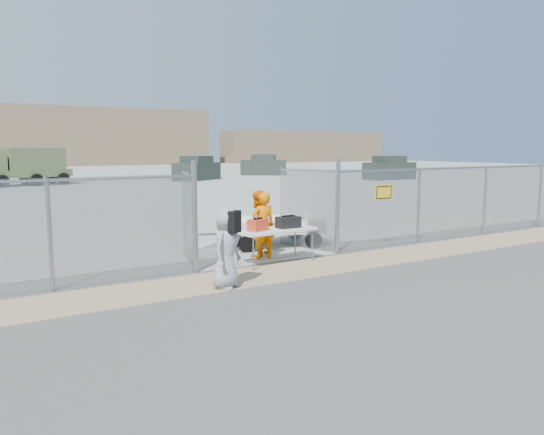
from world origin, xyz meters
TOP-DOWN VIEW (x-y plane):
  - ground at (0.00, 0.00)m, footprint 160.00×160.00m
  - tarmac_inside at (0.00, 42.00)m, footprint 160.00×80.00m
  - dirt_strip at (0.00, 1.00)m, footprint 44.00×1.60m
  - distant_hills at (5.00, 78.00)m, footprint 140.00×6.00m
  - chain_link_fence at (0.00, 2.00)m, footprint 40.00×0.20m
  - folding_table at (0.01, 1.85)m, footprint 2.04×0.99m
  - orange_bag at (-0.49, 1.83)m, footprint 0.50×0.40m
  - black_duffel at (0.37, 1.86)m, footprint 0.57×0.35m
  - security_worker_left at (0.02, 2.45)m, footprint 0.64×0.45m
  - security_worker_right at (0.08, 2.83)m, footprint 0.99×0.88m
  - visitor at (-2.02, 0.46)m, footprint 0.94×0.87m
  - utility_trailer at (1.17, 3.88)m, footprint 3.81×2.59m
  - military_truck at (-1.32, 34.12)m, footprint 6.16×3.35m
  - parked_vehicle_near at (11.91, 33.48)m, footprint 4.88×4.10m
  - parked_vehicle_mid at (21.21, 37.86)m, footprint 4.85×4.31m
  - parked_vehicle_far at (26.84, 25.64)m, footprint 4.57×2.23m

SIDE VIEW (x-z plane):
  - ground at x=0.00m, z-range 0.00..0.00m
  - tarmac_inside at x=0.00m, z-range 0.00..0.01m
  - dirt_strip at x=0.00m, z-range 0.00..0.01m
  - folding_table at x=0.01m, z-range 0.00..0.84m
  - utility_trailer at x=1.17m, z-range 0.00..0.84m
  - visitor at x=-2.02m, z-range 0.00..1.61m
  - security_worker_left at x=0.02m, z-range 0.00..1.68m
  - security_worker_right at x=0.08m, z-range 0.00..1.68m
  - orange_bag at x=-0.49m, z-range 0.84..1.11m
  - black_duffel at x=0.37m, z-range 0.84..1.11m
  - parked_vehicle_far at x=26.84m, z-range 0.00..2.03m
  - parked_vehicle_near at x=11.91m, z-range 0.00..2.03m
  - parked_vehicle_mid at x=21.21m, z-range 0.00..2.04m
  - chain_link_fence at x=0.00m, z-range 0.00..2.20m
  - military_truck at x=-1.32m, z-range 0.00..2.78m
  - distant_hills at x=5.00m, z-range 0.00..9.00m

